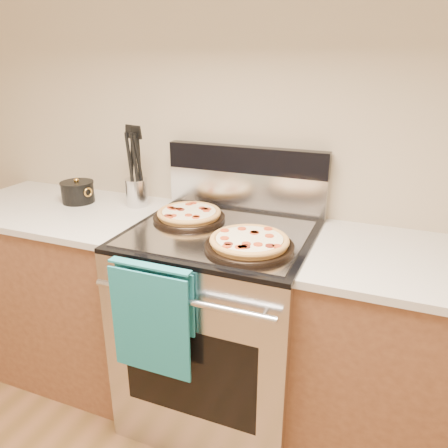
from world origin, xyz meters
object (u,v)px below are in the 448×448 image
at_px(pepperoni_pizza_back, 189,215).
at_px(utensil_crock, 137,192).
at_px(range_body, 221,327).
at_px(saucepan, 78,193).
at_px(pepperoni_pizza_front, 249,243).

relative_size(pepperoni_pizza_back, utensil_crock, 2.32).
bearing_deg(range_body, saucepan, 171.25).
distance_m(pepperoni_pizza_back, utensil_crock, 0.37).
height_order(range_body, saucepan, saucepan).
distance_m(range_body, utensil_crock, 0.77).
height_order(range_body, pepperoni_pizza_front, pepperoni_pizza_front).
relative_size(utensil_crock, saucepan, 0.85).
xyz_separation_m(range_body, pepperoni_pizza_front, (0.17, -0.13, 0.50)).
distance_m(range_body, pepperoni_pizza_back, 0.53).
bearing_deg(saucepan, utensil_crock, 11.92).
height_order(pepperoni_pizza_front, utensil_crock, utensil_crock).
xyz_separation_m(utensil_crock, saucepan, (-0.31, -0.06, -0.02)).
bearing_deg(utensil_crock, pepperoni_pizza_front, -24.94).
xyz_separation_m(pepperoni_pizza_back, utensil_crock, (-0.35, 0.12, 0.03)).
bearing_deg(range_body, pepperoni_pizza_front, -37.67).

